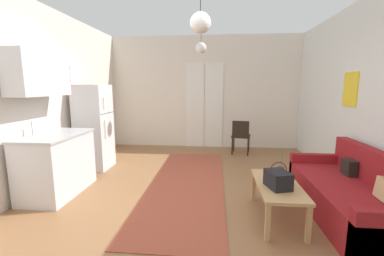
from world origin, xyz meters
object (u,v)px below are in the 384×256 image
(couch, at_px, (354,196))
(accent_chair, at_px, (241,135))
(handbag, at_px, (278,179))
(pendant_lamp_near, at_px, (200,23))
(coffee_table, at_px, (278,188))
(refrigerator, at_px, (94,127))
(bamboo_vase, at_px, (281,173))
(pendant_lamp_far, at_px, (201,48))

(couch, bearing_deg, accent_chair, 111.64)
(handbag, xyz_separation_m, pendant_lamp_near, (-0.92, 0.38, 1.80))
(coffee_table, xyz_separation_m, accent_chair, (-0.16, 2.90, 0.08))
(handbag, distance_m, refrigerator, 3.54)
(coffee_table, height_order, refrigerator, refrigerator)
(bamboo_vase, xyz_separation_m, accent_chair, (-0.21, 2.80, -0.07))
(couch, xyz_separation_m, refrigerator, (-4.03, 1.52, 0.55))
(couch, distance_m, refrigerator, 4.34)
(coffee_table, xyz_separation_m, handbag, (-0.03, -0.13, 0.16))
(couch, height_order, bamboo_vase, bamboo_vase)
(couch, bearing_deg, handbag, -165.70)
(bamboo_vase, distance_m, accent_chair, 2.80)
(couch, xyz_separation_m, pendant_lamp_near, (-1.90, 0.13, 2.08))
(accent_chair, bearing_deg, pendant_lamp_far, 47.11)
(pendant_lamp_near, height_order, pendant_lamp_far, same)
(bamboo_vase, height_order, pendant_lamp_far, pendant_lamp_far)
(coffee_table, xyz_separation_m, pendant_lamp_near, (-0.95, 0.25, 1.96))
(coffee_table, height_order, bamboo_vase, bamboo_vase)
(handbag, bearing_deg, pendant_lamp_far, 113.64)
(pendant_lamp_far, bearing_deg, pendant_lamp_near, -86.89)
(pendant_lamp_near, bearing_deg, handbag, -22.45)
(refrigerator, bearing_deg, accent_chair, 23.14)
(refrigerator, relative_size, pendant_lamp_far, 2.59)
(bamboo_vase, height_order, accent_chair, bamboo_vase)
(couch, xyz_separation_m, pendant_lamp_far, (-2.00, 2.09, 2.08))
(bamboo_vase, xyz_separation_m, handbag, (-0.09, -0.23, 0.01))
(accent_chair, relative_size, pendant_lamp_near, 1.27)
(pendant_lamp_far, bearing_deg, handbag, -66.36)
(pendant_lamp_near, bearing_deg, coffee_table, -14.95)
(couch, height_order, handbag, couch)
(couch, relative_size, pendant_lamp_near, 3.02)
(refrigerator, bearing_deg, bamboo_vase, -26.16)
(handbag, height_order, refrigerator, refrigerator)
(couch, distance_m, accent_chair, 2.99)
(bamboo_vase, height_order, refrigerator, refrigerator)
(bamboo_vase, bearing_deg, accent_chair, 94.31)
(coffee_table, bearing_deg, couch, 7.49)
(handbag, relative_size, refrigerator, 0.21)
(refrigerator, distance_m, accent_chair, 3.21)
(coffee_table, bearing_deg, accent_chair, 93.10)
(coffee_table, xyz_separation_m, refrigerator, (-3.09, 1.65, 0.43))
(couch, bearing_deg, coffee_table, -172.51)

